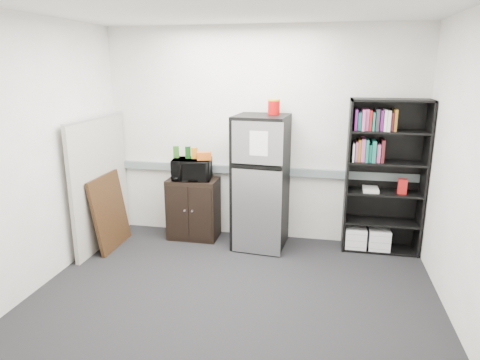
{
  "coord_description": "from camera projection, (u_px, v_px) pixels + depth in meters",
  "views": [
    {
      "loc": [
        0.81,
        -3.6,
        2.22
      ],
      "look_at": [
        -0.09,
        0.9,
        0.99
      ],
      "focal_mm": 32.0,
      "sensor_mm": 36.0,
      "label": 1
    }
  ],
  "objects": [
    {
      "name": "bookshelf",
      "position": [
        383.0,
        174.0,
        5.08
      ],
      "size": [
        0.9,
        0.34,
        1.85
      ],
      "color": "black",
      "rests_on": "floor"
    },
    {
      "name": "electrical_raceway",
      "position": [
        260.0,
        171.0,
        5.53
      ],
      "size": [
        3.92,
        0.05,
        0.1
      ],
      "primitive_type": "cube",
      "color": "slate",
      "rests_on": "wall_back"
    },
    {
      "name": "snack_box_c",
      "position": [
        194.0,
        153.0,
        5.43
      ],
      "size": [
        0.07,
        0.05,
        0.14
      ],
      "primitive_type": "cube",
      "rotation": [
        0.0,
        0.0,
        0.04
      ],
      "color": "#C77512",
      "rests_on": "microwave"
    },
    {
      "name": "snack_box_b",
      "position": [
        188.0,
        152.0,
        5.45
      ],
      "size": [
        0.08,
        0.07,
        0.15
      ],
      "primitive_type": "cube",
      "rotation": [
        0.0,
        0.0,
        0.32
      ],
      "color": "#0C360D",
      "rests_on": "microwave"
    },
    {
      "name": "snack_bag",
      "position": [
        204.0,
        156.0,
        5.36
      ],
      "size": [
        0.2,
        0.15,
        0.1
      ],
      "primitive_type": "cube",
      "rotation": [
        0.0,
        0.0,
        0.29
      ],
      "color": "#CA5414",
      "rests_on": "microwave"
    },
    {
      "name": "cabinet",
      "position": [
        194.0,
        208.0,
        5.61
      ],
      "size": [
        0.64,
        0.43,
        0.8
      ],
      "color": "black",
      "rests_on": "floor"
    },
    {
      "name": "floor",
      "position": [
        231.0,
        302.0,
        4.13
      ],
      "size": [
        4.0,
        4.0,
        0.0
      ],
      "primitive_type": "plane",
      "color": "black",
      "rests_on": "ground"
    },
    {
      "name": "microwave",
      "position": [
        192.0,
        169.0,
        5.46
      ],
      "size": [
        0.53,
        0.39,
        0.27
      ],
      "primitive_type": "imported",
      "rotation": [
        0.0,
        0.0,
        0.14
      ],
      "color": "black",
      "rests_on": "cabinet"
    },
    {
      "name": "refrigerator",
      "position": [
        261.0,
        183.0,
        5.25
      ],
      "size": [
        0.67,
        0.7,
        1.65
      ],
      "rotation": [
        0.0,
        0.0,
        -0.09
      ],
      "color": "black",
      "rests_on": "floor"
    },
    {
      "name": "coffee_can",
      "position": [
        274.0,
        106.0,
        5.11
      ],
      "size": [
        0.15,
        0.15,
        0.2
      ],
      "color": "#AD0808",
      "rests_on": "refrigerator"
    },
    {
      "name": "snack_box_a",
      "position": [
        176.0,
        152.0,
        5.48
      ],
      "size": [
        0.08,
        0.06,
        0.15
      ],
      "primitive_type": "cube",
      "rotation": [
        0.0,
        0.0,
        0.24
      ],
      "color": "#255718",
      "rests_on": "microwave"
    },
    {
      "name": "wall_right",
      "position": [
        475.0,
        178.0,
        3.4
      ],
      "size": [
        0.02,
        3.5,
        2.7
      ],
      "primitive_type": "cube",
      "color": "silver",
      "rests_on": "floor"
    },
    {
      "name": "wall_back",
      "position": [
        260.0,
        136.0,
        5.44
      ],
      "size": [
        4.0,
        0.02,
        2.7
      ],
      "primitive_type": "cube",
      "color": "silver",
      "rests_on": "floor"
    },
    {
      "name": "wall_note",
      "position": [
        233.0,
        119.0,
        5.45
      ],
      "size": [
        0.14,
        0.0,
        0.1
      ],
      "primitive_type": "cube",
      "color": "white",
      "rests_on": "wall_back"
    },
    {
      "name": "wall_left",
      "position": [
        30.0,
        157.0,
        4.16
      ],
      "size": [
        0.02,
        3.5,
        2.7
      ],
      "primitive_type": "cube",
      "color": "silver",
      "rests_on": "floor"
    },
    {
      "name": "framed_poster",
      "position": [
        110.0,
        211.0,
        5.31
      ],
      "size": [
        0.18,
        0.72,
        0.92
      ],
      "rotation": [
        0.0,
        -0.15,
        0.0
      ],
      "color": "black",
      "rests_on": "floor"
    },
    {
      "name": "ceiling",
      "position": [
        229.0,
        3.0,
        3.43
      ],
      "size": [
        4.0,
        3.5,
        0.02
      ],
      "primitive_type": "cube",
      "color": "white",
      "rests_on": "wall_back"
    },
    {
      "name": "cubicle_partition",
      "position": [
        100.0,
        182.0,
        5.31
      ],
      "size": [
        0.06,
        1.3,
        1.62
      ],
      "color": "#9A9788",
      "rests_on": "floor"
    }
  ]
}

